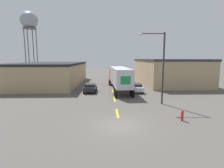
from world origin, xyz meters
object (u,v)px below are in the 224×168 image
Objects in this scene: semi_truck at (119,76)px; parked_car_right_mid at (136,87)px; fire_hydrant at (182,116)px; water_tower at (29,21)px; parked_car_left_far at (90,87)px; street_lamp at (160,63)px.

parked_car_right_mid is at bearing -39.06° from semi_truck.
water_tower is at bearing 125.13° from fire_hydrant.
fire_hydrant is at bearing -55.78° from parked_car_left_far.
parked_car_right_mid reaches higher than fire_hydrant.
street_lamp is 7.36m from fire_hydrant.
water_tower reaches higher than street_lamp.
water_tower is 21.41× the size of fire_hydrant.
street_lamp is (9.08, -8.04, 4.21)m from parked_car_left_far.
street_lamp is at bearing -41.52° from parked_car_left_far.
parked_car_left_far is 4.47× the size of fire_hydrant.
street_lamp is at bearing -51.41° from water_tower.
parked_car_left_far is at bearing 124.22° from fire_hydrant.
street_lamp is (4.19, -9.86, 2.56)m from semi_truck.
parked_car_left_far is at bearing -162.60° from semi_truck.
fire_hydrant is (32.01, -45.50, -17.07)m from water_tower.
water_tower is 2.44× the size of street_lamp.
water_tower is (-22.58, 31.63, 16.80)m from parked_car_left_far.
water_tower reaches higher than parked_car_right_mid.
parked_car_left_far is (-7.57, 0.12, 0.00)m from parked_car_right_mid.
parked_car_right_mid is 1.00× the size of parked_car_left_far.
semi_truck is at bearing -47.34° from water_tower.
parked_car_right_mid is 9.09m from street_lamp.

